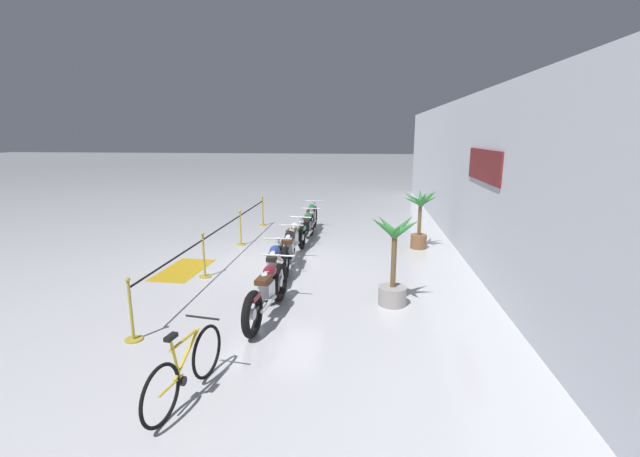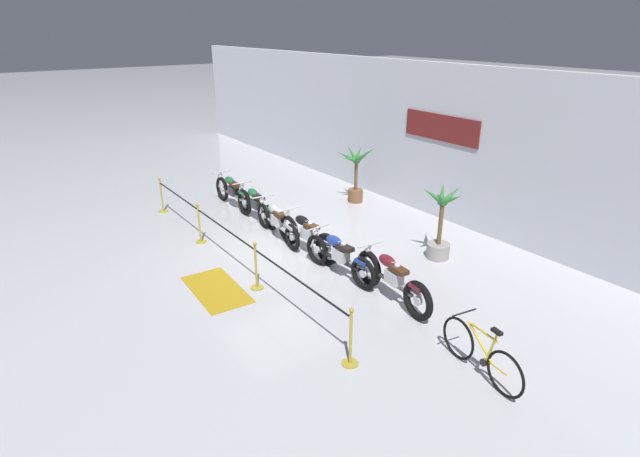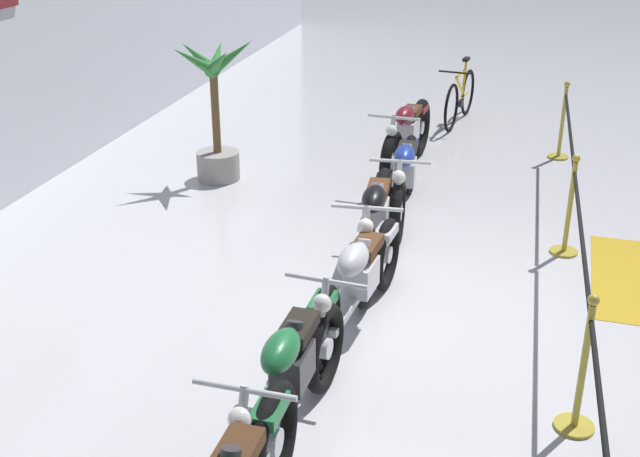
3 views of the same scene
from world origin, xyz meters
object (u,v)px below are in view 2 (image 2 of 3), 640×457
motorcycle_green_1 (256,205)px  motorcycle_black_3 (307,235)px  stanchion_mid_left (200,229)px  stanchion_mid_right (256,273)px  stanchion_far_left (203,219)px  motorcycle_silver_2 (277,221)px  potted_palm_left_of_row (356,172)px  motorcycle_blue_4 (339,256)px  motorcycle_maroon_5 (392,279)px  floor_banner (216,289)px  bicycle (481,354)px  stanchion_far_right (350,346)px  potted_palm_right_of_row (440,229)px  motorcycle_green_0 (233,192)px

motorcycle_green_1 → motorcycle_black_3: size_ratio=1.05×
stanchion_mid_left → stanchion_mid_right: bearing=0.0°
motorcycle_green_1 → stanchion_far_left: stanchion_far_left is taller
motorcycle_green_1 → motorcycle_silver_2: (1.43, -0.18, -0.01)m
motorcycle_silver_2 → potted_palm_left_of_row: bearing=106.9°
motorcycle_green_1 → motorcycle_blue_4: bearing=-2.3°
stanchion_far_left → stanchion_mid_left: size_ratio=8.40×
motorcycle_green_1 → motorcycle_maroon_5: (5.46, 0.03, 0.01)m
stanchion_mid_left → stanchion_mid_right: same height
motorcycle_green_1 → floor_banner: size_ratio=1.28×
motorcycle_green_1 → bicycle: size_ratio=1.36×
motorcycle_green_1 → stanchion_far_right: bearing=-16.2°
motorcycle_silver_2 → stanchion_mid_right: 2.67m
stanchion_far_left → stanchion_mid_right: same height
motorcycle_silver_2 → motorcycle_blue_4: 2.58m
bicycle → potted_palm_left_of_row: 8.45m
bicycle → stanchion_far_right: bearing=-133.0°
motorcycle_black_3 → motorcycle_blue_4: bearing=-3.3°
motorcycle_black_3 → bicycle: size_ratio=1.30×
motorcycle_black_3 → stanchion_far_right: (3.92, -1.82, -0.12)m
potted_palm_right_of_row → motorcycle_black_3: bearing=-130.1°
motorcycle_black_3 → stanchion_far_left: bearing=-135.0°
potted_palm_right_of_row → motorcycle_green_0: bearing=-158.7°
potted_palm_right_of_row → stanchion_mid_right: potted_palm_right_of_row is taller
motorcycle_green_1 → motorcycle_blue_4: size_ratio=1.05×
motorcycle_silver_2 → potted_palm_right_of_row: bearing=37.5°
motorcycle_maroon_5 → stanchion_far_left: stanchion_far_left is taller
stanchion_far_right → stanchion_mid_right: bearing=180.0°
motorcycle_green_1 → potted_palm_right_of_row: bearing=26.2°
stanchion_mid_left → stanchion_far_right: (6.02, 0.00, 0.00)m
motorcycle_green_1 → stanchion_mid_right: 3.95m
motorcycle_silver_2 → motorcycle_blue_4: (2.58, 0.01, 0.01)m
motorcycle_black_3 → stanchion_far_right: bearing=-24.9°
stanchion_mid_right → motorcycle_blue_4: bearing=72.8°
motorcycle_green_0 → motorcycle_green_1: bearing=1.9°
motorcycle_maroon_5 → floor_banner: 3.63m
stanchion_mid_left → motorcycle_silver_2: bearing=62.9°
bicycle → potted_palm_right_of_row: potted_palm_right_of_row is taller
motorcycle_green_0 → motorcycle_blue_4: 5.36m
motorcycle_blue_4 → floor_banner: bearing=-111.7°
stanchion_far_right → potted_palm_right_of_row: bearing=114.6°
motorcycle_green_0 → motorcycle_black_3: 4.00m
stanchion_mid_left → motorcycle_blue_4: bearing=26.7°
motorcycle_green_0 → stanchion_far_right: size_ratio=2.19×
bicycle → stanchion_mid_left: size_ratio=1.64×
motorcycle_silver_2 → stanchion_far_right: stanchion_far_right is taller
bicycle → potted_palm_right_of_row: 4.29m
motorcycle_silver_2 → stanchion_far_left: size_ratio=0.27×
stanchion_mid_right → floor_banner: 0.91m
stanchion_far_left → stanchion_mid_left: (-0.28, 0.00, -0.36)m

